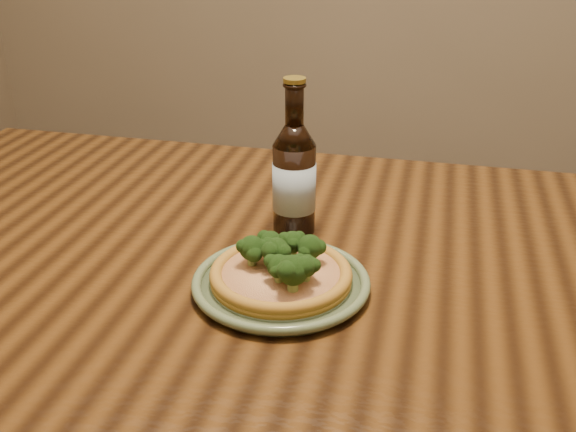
% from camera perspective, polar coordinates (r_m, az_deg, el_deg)
% --- Properties ---
extents(table, '(1.60, 0.90, 0.75)m').
position_cam_1_polar(table, '(1.09, 0.49, -7.56)').
color(table, '#45270E').
rests_on(table, ground).
extents(plate, '(0.25, 0.25, 0.02)m').
position_cam_1_polar(plate, '(0.95, -0.60, -5.68)').
color(plate, '#5A6948').
rests_on(plate, table).
extents(pizza, '(0.20, 0.20, 0.07)m').
position_cam_1_polar(pizza, '(0.94, -0.54, -4.66)').
color(pizza, '#AC7826').
rests_on(pizza, plate).
extents(beer_bottle, '(0.07, 0.07, 0.25)m').
position_cam_1_polar(beer_bottle, '(1.07, 0.52, 3.30)').
color(beer_bottle, black).
rests_on(beer_bottle, table).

